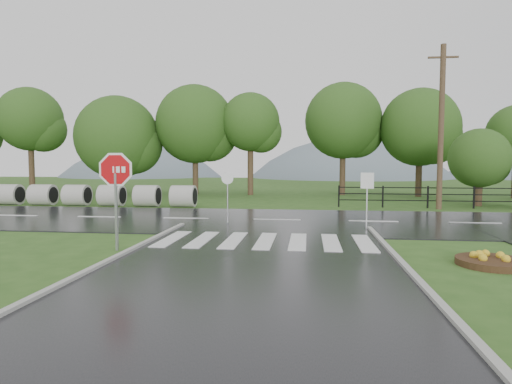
# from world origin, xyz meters

# --- Properties ---
(ground) EXTENTS (120.00, 120.00, 0.00)m
(ground) POSITION_xyz_m (0.00, 0.00, 0.00)
(ground) COLOR #2D541C
(ground) RESTS_ON ground
(main_road) EXTENTS (90.00, 8.00, 0.04)m
(main_road) POSITION_xyz_m (0.00, 10.00, 0.00)
(main_road) COLOR black
(main_road) RESTS_ON ground
(crosswalk) EXTENTS (6.50, 2.80, 0.02)m
(crosswalk) POSITION_xyz_m (0.00, 5.00, 0.06)
(crosswalk) COLOR silver
(crosswalk) RESTS_ON ground
(fence_west) EXTENTS (9.58, 0.08, 1.20)m
(fence_west) POSITION_xyz_m (7.75, 16.00, 0.72)
(fence_west) COLOR black
(fence_west) RESTS_ON ground
(hills) EXTENTS (102.00, 48.00, 48.00)m
(hills) POSITION_xyz_m (3.49, 65.00, -15.54)
(hills) COLOR slate
(hills) RESTS_ON ground
(treeline) EXTENTS (83.20, 5.20, 10.00)m
(treeline) POSITION_xyz_m (1.00, 24.00, 0.00)
(treeline) COLOR #254A17
(treeline) RESTS_ON ground
(culvert_pipes) EXTENTS (13.90, 1.20, 1.20)m
(culvert_pipes) POSITION_xyz_m (-11.89, 15.00, 0.60)
(culvert_pipes) COLOR #9E9B93
(culvert_pipes) RESTS_ON ground
(stop_sign) EXTENTS (1.30, 0.14, 2.94)m
(stop_sign) POSITION_xyz_m (-4.04, 3.32, 2.03)
(stop_sign) COLOR #939399
(stop_sign) RESTS_ON ground
(flower_bed) EXTENTS (1.63, 1.63, 0.33)m
(flower_bed) POSITION_xyz_m (5.70, 2.72, 0.12)
(flower_bed) COLOR #332111
(flower_bed) RESTS_ON ground
(reg_sign_small) EXTENTS (0.46, 0.15, 2.11)m
(reg_sign_small) POSITION_xyz_m (3.41, 7.70, 1.50)
(reg_sign_small) COLOR #939399
(reg_sign_small) RESTS_ON ground
(reg_sign_round) EXTENTS (0.49, 0.06, 2.09)m
(reg_sign_round) POSITION_xyz_m (-1.93, 8.87, 1.34)
(reg_sign_round) COLOR #939399
(reg_sign_round) RESTS_ON ground
(utility_pole_east) EXTENTS (1.53, 0.29, 8.58)m
(utility_pole_east) POSITION_xyz_m (8.19, 15.50, 4.36)
(utility_pole_east) COLOR #473523
(utility_pole_east) RESTS_ON ground
(entrance_tree_left) EXTENTS (3.33, 3.33, 4.39)m
(entrance_tree_left) POSITION_xyz_m (10.89, 17.50, 2.71)
(entrance_tree_left) COLOR #3D2B1C
(entrance_tree_left) RESTS_ON ground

